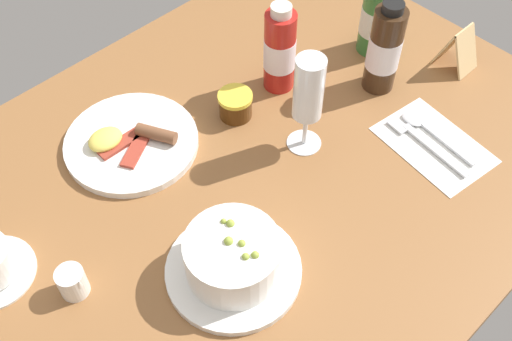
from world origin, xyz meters
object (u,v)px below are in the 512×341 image
object	(u,v)px
cutlery_setting	(432,143)
jam_jar	(235,105)
creamer_jug	(73,282)
sauce_bottle_green	(378,17)
porridge_bowl	(233,259)
sauce_bottle_red	(280,51)
wine_glass	(308,93)
menu_card	(459,48)
sauce_bottle_brown	(384,49)
breakfast_plate	(130,142)

from	to	relation	value
cutlery_setting	jam_jar	xyz separation A→B (cm)	(-19.49, 28.40, 2.20)
creamer_jug	sauce_bottle_green	bearing A→B (deg)	3.42
porridge_bowl	sauce_bottle_red	size ratio (longest dim) A/B	1.14
cutlery_setting	wine_glass	size ratio (longest dim) A/B	1.09
wine_glass	menu_card	world-z (taller)	wine_glass
wine_glass	sauce_bottle_brown	size ratio (longest dim) A/B	1.02
porridge_bowl	sauce_bottle_green	world-z (taller)	sauce_bottle_green
jam_jar	menu_card	size ratio (longest dim) A/B	0.71
cutlery_setting	wine_glass	distance (cm)	24.83
cutlery_setting	breakfast_plate	distance (cm)	51.47
porridge_bowl	breakfast_plate	xyz separation A→B (cm)	(4.04, 30.13, -2.95)
jam_jar	sauce_bottle_brown	world-z (taller)	sauce_bottle_brown
sauce_bottle_green	wine_glass	bearing A→B (deg)	-164.45
cutlery_setting	jam_jar	world-z (taller)	jam_jar
creamer_jug	menu_card	distance (cm)	79.50
creamer_jug	wine_glass	size ratio (longest dim) A/B	0.29
cutlery_setting	jam_jar	distance (cm)	34.52
sauce_bottle_green	breakfast_plate	size ratio (longest dim) A/B	0.73
jam_jar	sauce_bottle_red	size ratio (longest dim) A/B	0.35
sauce_bottle_brown	cutlery_setting	bearing A→B (deg)	-106.33
creamer_jug	sauce_bottle_green	size ratio (longest dim) A/B	0.32
sauce_bottle_red	sauce_bottle_brown	size ratio (longest dim) A/B	0.96
sauce_bottle_red	menu_card	bearing A→B (deg)	-35.05
jam_jar	sauce_bottle_green	distance (cm)	32.31
sauce_bottle_red	sauce_bottle_green	world-z (taller)	sauce_bottle_red
cutlery_setting	creamer_jug	xyz separation A→B (cm)	(-59.52, 18.77, 2.23)
wine_glass	sauce_bottle_brown	xyz separation A→B (cm)	(20.30, 0.41, -3.45)
porridge_bowl	sauce_bottle_brown	world-z (taller)	sauce_bottle_brown
porridge_bowl	creamer_jug	bearing A→B (deg)	143.43
creamer_jug	breakfast_plate	bearing A→B (deg)	36.91
sauce_bottle_brown	jam_jar	bearing A→B (deg)	152.31
porridge_bowl	sauce_bottle_red	distance (cm)	40.55
wine_glass	sauce_bottle_green	bearing A→B (deg)	15.55
jam_jar	sauce_bottle_green	world-z (taller)	sauce_bottle_green
sauce_bottle_red	breakfast_plate	xyz separation A→B (cm)	(-28.87, 6.82, -7.11)
porridge_bowl	sauce_bottle_green	bearing A→B (deg)	18.39
jam_jar	breakfast_plate	distance (cm)	19.23
porridge_bowl	wine_glass	bearing A→B (deg)	21.35
cutlery_setting	menu_card	size ratio (longest dim) A/B	2.36
creamer_jug	menu_card	bearing A→B (deg)	-6.99
cutlery_setting	sauce_bottle_red	distance (cm)	30.84
jam_jar	cutlery_setting	bearing A→B (deg)	-55.54
sauce_bottle_brown	breakfast_plate	distance (cm)	46.93
creamer_jug	sauce_bottle_red	size ratio (longest dim) A/B	0.31
cutlery_setting	breakfast_plate	size ratio (longest dim) A/B	0.90
jam_jar	menu_card	world-z (taller)	menu_card
sauce_bottle_green	menu_card	xyz separation A→B (cm)	(7.40, -13.94, -3.26)
porridge_bowl	sauce_bottle_red	bearing A→B (deg)	35.31
porridge_bowl	jam_jar	bearing A→B (deg)	46.55
jam_jar	sauce_bottle_brown	size ratio (longest dim) A/B	0.34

